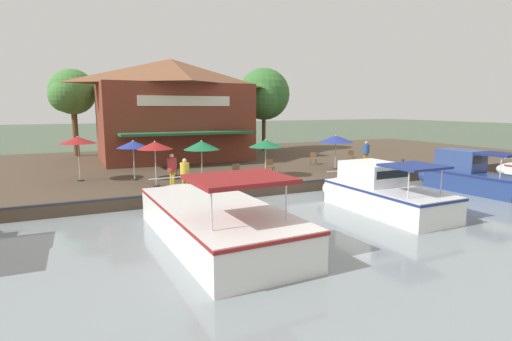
{
  "coord_description": "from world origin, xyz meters",
  "views": [
    {
      "loc": [
        18.14,
        -10.4,
        4.63
      ],
      "look_at": [
        -1.0,
        -1.5,
        1.3
      ],
      "focal_mm": 28.0,
      "sensor_mm": 36.0,
      "label": 1
    }
  ],
  "objects_px": {
    "patio_umbrella_back_row": "(336,139)",
    "person_near_entrance": "(185,171)",
    "cafe_chair_far_corner_seat": "(270,166)",
    "person_mid_patio": "(172,166)",
    "patio_umbrella_mid_patio_right": "(78,140)",
    "motorboat_mid_row": "(376,192)",
    "waterfront_restaurant": "(172,109)",
    "tree_downstream_bank": "(71,93)",
    "patio_umbrella_by_entrance": "(133,144)",
    "tree_upstream_bank": "(263,95)",
    "motorboat_fourth_along": "(464,175)",
    "patio_umbrella_near_quay_edge": "(155,146)",
    "cafe_chair_facing_river": "(313,158)",
    "cafe_chair_beside_entrance": "(237,171)",
    "patio_umbrella_far_corner": "(266,144)",
    "patio_umbrella_mid_patio_left": "(201,145)",
    "cafe_chair_under_first_umbrella": "(352,155)",
    "cafe_chair_mid_patio": "(174,169)",
    "mooring_post": "(402,166)",
    "motorboat_nearest_quay": "(208,215)",
    "person_at_quay_edge": "(366,150)"
  },
  "relations": [
    {
      "from": "cafe_chair_beside_entrance",
      "to": "cafe_chair_far_corner_seat",
      "type": "bearing_deg",
      "value": 110.72
    },
    {
      "from": "patio_umbrella_by_entrance",
      "to": "cafe_chair_far_corner_seat",
      "type": "height_order",
      "value": "patio_umbrella_by_entrance"
    },
    {
      "from": "patio_umbrella_back_row",
      "to": "person_near_entrance",
      "type": "bearing_deg",
      "value": -76.17
    },
    {
      "from": "cafe_chair_facing_river",
      "to": "cafe_chair_mid_patio",
      "type": "height_order",
      "value": "same"
    },
    {
      "from": "patio_umbrella_near_quay_edge",
      "to": "cafe_chair_beside_entrance",
      "type": "bearing_deg",
      "value": 93.28
    },
    {
      "from": "motorboat_nearest_quay",
      "to": "patio_umbrella_far_corner",
      "type": "bearing_deg",
      "value": 140.81
    },
    {
      "from": "cafe_chair_far_corner_seat",
      "to": "motorboat_fourth_along",
      "type": "xyz_separation_m",
      "value": [
        6.89,
        8.59,
        -0.17
      ]
    },
    {
      "from": "patio_umbrella_far_corner",
      "to": "cafe_chair_far_corner_seat",
      "type": "relative_size",
      "value": 2.62
    },
    {
      "from": "patio_umbrella_mid_patio_left",
      "to": "tree_downstream_bank",
      "type": "distance_m",
      "value": 16.96
    },
    {
      "from": "cafe_chair_facing_river",
      "to": "tree_downstream_bank",
      "type": "distance_m",
      "value": 20.42
    },
    {
      "from": "patio_umbrella_far_corner",
      "to": "motorboat_fourth_along",
      "type": "relative_size",
      "value": 0.37
    },
    {
      "from": "cafe_chair_beside_entrance",
      "to": "tree_downstream_bank",
      "type": "distance_m",
      "value": 18.29
    },
    {
      "from": "motorboat_nearest_quay",
      "to": "tree_downstream_bank",
      "type": "bearing_deg",
      "value": -169.94
    },
    {
      "from": "motorboat_mid_row",
      "to": "patio_umbrella_back_row",
      "type": "bearing_deg",
      "value": 156.3
    },
    {
      "from": "mooring_post",
      "to": "patio_umbrella_far_corner",
      "type": "bearing_deg",
      "value": -105.07
    },
    {
      "from": "waterfront_restaurant",
      "to": "tree_downstream_bank",
      "type": "xyz_separation_m",
      "value": [
        -4.8,
        -7.19,
        1.24
      ]
    },
    {
      "from": "person_near_entrance",
      "to": "tree_downstream_bank",
      "type": "relative_size",
      "value": 0.22
    },
    {
      "from": "patio_umbrella_mid_patio_right",
      "to": "mooring_post",
      "type": "distance_m",
      "value": 19.24
    },
    {
      "from": "waterfront_restaurant",
      "to": "tree_upstream_bank",
      "type": "height_order",
      "value": "waterfront_restaurant"
    },
    {
      "from": "person_near_entrance",
      "to": "motorboat_mid_row",
      "type": "distance_m",
      "value": 9.09
    },
    {
      "from": "motorboat_fourth_along",
      "to": "cafe_chair_mid_patio",
      "type": "bearing_deg",
      "value": -118.91
    },
    {
      "from": "patio_umbrella_far_corner",
      "to": "patio_umbrella_back_row",
      "type": "xyz_separation_m",
      "value": [
        -0.79,
        5.56,
        0.04
      ]
    },
    {
      "from": "cafe_chair_under_first_umbrella",
      "to": "cafe_chair_facing_river",
      "type": "bearing_deg",
      "value": -90.09
    },
    {
      "from": "cafe_chair_far_corner_seat",
      "to": "person_mid_patio",
      "type": "xyz_separation_m",
      "value": [
        1.82,
        -6.53,
        0.6
      ]
    },
    {
      "from": "person_mid_patio",
      "to": "patio_umbrella_back_row",
      "type": "bearing_deg",
      "value": 97.77
    },
    {
      "from": "patio_umbrella_mid_patio_left",
      "to": "tree_downstream_bank",
      "type": "relative_size",
      "value": 0.32
    },
    {
      "from": "cafe_chair_far_corner_seat",
      "to": "patio_umbrella_mid_patio_left",
      "type": "bearing_deg",
      "value": -80.16
    },
    {
      "from": "patio_umbrella_mid_patio_right",
      "to": "motorboat_mid_row",
      "type": "xyz_separation_m",
      "value": [
        10.24,
        12.05,
        -1.99
      ]
    },
    {
      "from": "person_at_quay_edge",
      "to": "tree_upstream_bank",
      "type": "height_order",
      "value": "tree_upstream_bank"
    },
    {
      "from": "patio_umbrella_by_entrance",
      "to": "motorboat_mid_row",
      "type": "bearing_deg",
      "value": 45.14
    },
    {
      "from": "patio_umbrella_mid_patio_left",
      "to": "cafe_chair_far_corner_seat",
      "type": "bearing_deg",
      "value": 99.84
    },
    {
      "from": "patio_umbrella_near_quay_edge",
      "to": "cafe_chair_beside_entrance",
      "type": "distance_m",
      "value": 4.91
    },
    {
      "from": "patio_umbrella_back_row",
      "to": "mooring_post",
      "type": "xyz_separation_m",
      "value": [
        3.06,
        2.87,
        -1.57
      ]
    },
    {
      "from": "waterfront_restaurant",
      "to": "cafe_chair_facing_river",
      "type": "xyz_separation_m",
      "value": [
        7.68,
        8.27,
        -3.48
      ]
    },
    {
      "from": "patio_umbrella_mid_patio_right",
      "to": "person_mid_patio",
      "type": "height_order",
      "value": "patio_umbrella_mid_patio_right"
    },
    {
      "from": "mooring_post",
      "to": "tree_upstream_bank",
      "type": "xyz_separation_m",
      "value": [
        -15.3,
        -2.24,
        4.71
      ]
    },
    {
      "from": "patio_umbrella_near_quay_edge",
      "to": "tree_downstream_bank",
      "type": "relative_size",
      "value": 0.33
    },
    {
      "from": "cafe_chair_mid_patio",
      "to": "motorboat_fourth_along",
      "type": "relative_size",
      "value": 0.14
    },
    {
      "from": "motorboat_mid_row",
      "to": "tree_downstream_bank",
      "type": "height_order",
      "value": "tree_downstream_bank"
    },
    {
      "from": "cafe_chair_under_first_umbrella",
      "to": "cafe_chair_mid_patio",
      "type": "height_order",
      "value": "same"
    },
    {
      "from": "cafe_chair_beside_entrance",
      "to": "patio_umbrella_back_row",
      "type": "bearing_deg",
      "value": 95.49
    },
    {
      "from": "patio_umbrella_by_entrance",
      "to": "tree_upstream_bank",
      "type": "relative_size",
      "value": 0.29
    },
    {
      "from": "motorboat_fourth_along",
      "to": "tree_upstream_bank",
      "type": "xyz_separation_m",
      "value": [
        -18.85,
        -3.26,
        4.83
      ]
    },
    {
      "from": "patio_umbrella_far_corner",
      "to": "patio_umbrella_mid_patio_left",
      "type": "xyz_separation_m",
      "value": [
        -0.28,
        -3.79,
        0.02
      ]
    },
    {
      "from": "patio_umbrella_mid_patio_right",
      "to": "patio_umbrella_near_quay_edge",
      "type": "height_order",
      "value": "patio_umbrella_mid_patio_right"
    },
    {
      "from": "person_at_quay_edge",
      "to": "person_mid_patio",
      "type": "bearing_deg",
      "value": -81.66
    },
    {
      "from": "person_near_entrance",
      "to": "cafe_chair_facing_river",
      "type": "bearing_deg",
      "value": 115.48
    },
    {
      "from": "person_at_quay_edge",
      "to": "person_mid_patio",
      "type": "relative_size",
      "value": 0.99
    },
    {
      "from": "patio_umbrella_near_quay_edge",
      "to": "person_mid_patio",
      "type": "bearing_deg",
      "value": 51.9
    },
    {
      "from": "cafe_chair_under_first_umbrella",
      "to": "motorboat_nearest_quay",
      "type": "distance_m",
      "value": 18.14
    }
  ]
}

